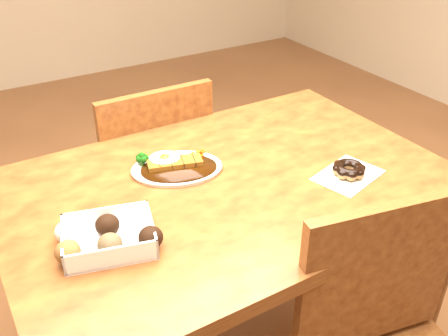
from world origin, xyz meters
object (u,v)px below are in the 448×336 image
chair_far (149,178)px  donut_box (106,237)px  katsu_curry_plate (175,166)px  table (229,211)px  pon_de_ring (349,170)px

chair_far → donut_box: (-0.35, -0.63, 0.30)m
chair_far → katsu_curry_plate: size_ratio=2.95×
chair_far → donut_box: bearing=61.1°
table → pon_de_ring: size_ratio=5.64×
katsu_curry_plate → pon_de_ring: katsu_curry_plate is taller
chair_far → pon_de_ring: (0.32, -0.68, 0.29)m
donut_box → pon_de_ring: bearing=-4.5°
table → katsu_curry_plate: size_ratio=4.07×
donut_box → table: bearing=13.6°
pon_de_ring → katsu_curry_plate: bearing=145.6°
chair_far → pon_de_ring: bearing=115.6°
table → donut_box: donut_box is taller
katsu_curry_plate → donut_box: (-0.28, -0.22, 0.02)m
katsu_curry_plate → donut_box: 0.35m
katsu_curry_plate → donut_box: donut_box is taller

